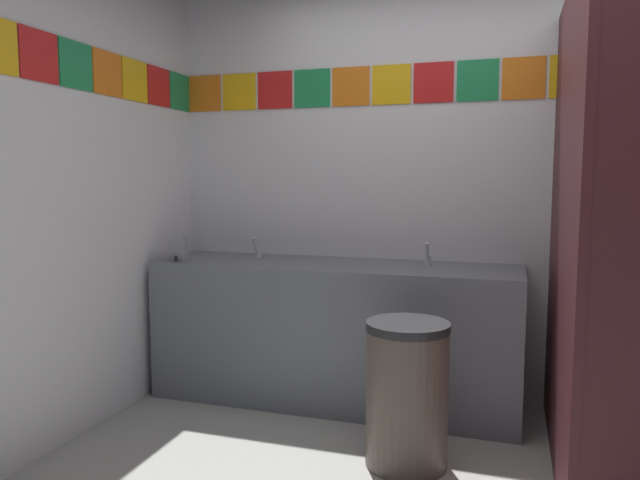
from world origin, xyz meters
name	(u,v)px	position (x,y,z in m)	size (l,w,h in m)	color
wall_back	(476,163)	(0.00, 1.52, 1.43)	(3.81, 0.09, 2.84)	silver
wall_side	(16,159)	(-1.94, 0.00, 1.43)	(0.09, 2.95, 2.84)	silver
vanity_counter	(334,331)	(-0.78, 1.17, 0.43)	(2.15, 0.60, 0.83)	slate
faucet_left	(257,250)	(-1.32, 1.26, 0.89)	(0.04, 0.10, 0.14)	silver
faucet_right	(428,256)	(-0.24, 1.26, 0.89)	(0.04, 0.10, 0.14)	silver
soap_dispenser	(179,248)	(-1.71, 0.99, 0.91)	(0.09, 0.09, 0.16)	gray
stall_divider	(614,235)	(0.61, 0.48, 1.11)	(0.92, 1.47, 2.22)	#471E23
trash_bin	(407,394)	(-0.22, 0.50, 0.34)	(0.39, 0.39, 0.68)	brown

